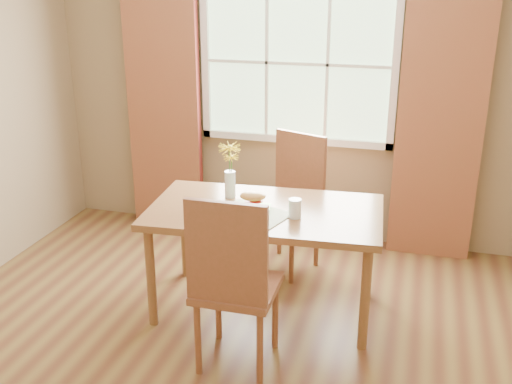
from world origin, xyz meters
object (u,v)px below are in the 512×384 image
object	(u,v)px
chair_near	(232,279)
water_glass	(295,209)
croissant_sandwich	(253,201)
flower_vase	(230,166)
dining_table	(265,219)
chair_far	(293,196)

from	to	relation	value
chair_near	water_glass	world-z (taller)	chair_near
croissant_sandwich	flower_vase	xyz separation A→B (m)	(-0.23, 0.23, 0.15)
dining_table	flower_vase	world-z (taller)	flower_vase
chair_near	croissant_sandwich	size ratio (longest dim) A/B	5.77
chair_near	chair_far	xyz separation A→B (m)	(0.03, 1.42, -0.02)
chair_near	chair_far	distance (m)	1.42
chair_far	flower_vase	world-z (taller)	flower_vase
water_glass	flower_vase	bearing A→B (deg)	155.20
chair_far	croissant_sandwich	distance (m)	0.84
croissant_sandwich	water_glass	distance (m)	0.28
dining_table	croissant_sandwich	xyz separation A→B (m)	(-0.06, -0.09, 0.16)
dining_table	water_glass	world-z (taller)	water_glass
chair_far	water_glass	size ratio (longest dim) A/B	8.62
chair_far	croissant_sandwich	size ratio (longest dim) A/B	5.58
chair_far	croissant_sandwich	xyz separation A→B (m)	(-0.09, -0.80, 0.24)
chair_near	water_glass	size ratio (longest dim) A/B	8.93
chair_near	flower_vase	size ratio (longest dim) A/B	2.86
croissant_sandwich	water_glass	world-z (taller)	croissant_sandwich
chair_near	chair_far	size ratio (longest dim) A/B	1.04
chair_far	flower_vase	bearing A→B (deg)	-98.29
dining_table	water_glass	distance (m)	0.27
chair_near	croissant_sandwich	distance (m)	0.66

